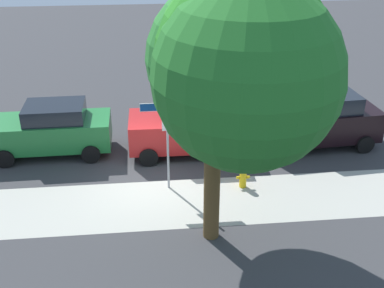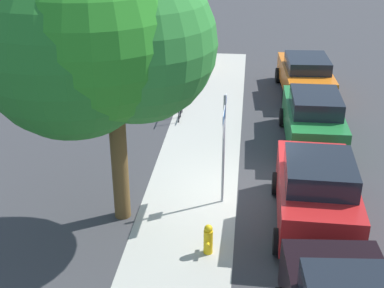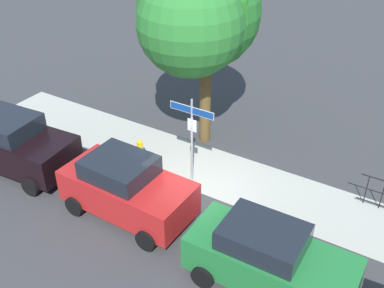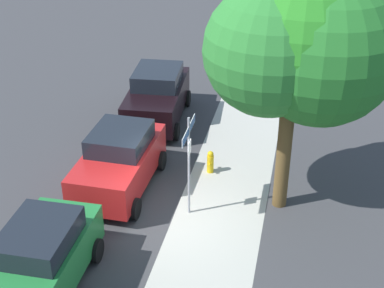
% 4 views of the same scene
% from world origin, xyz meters
% --- Properties ---
extents(ground_plane, '(60.00, 60.00, 0.00)m').
position_xyz_m(ground_plane, '(0.00, 0.00, 0.00)').
color(ground_plane, '#38383A').
extents(sidewalk_strip, '(24.00, 2.60, 0.00)m').
position_xyz_m(sidewalk_strip, '(2.00, 1.30, 0.00)').
color(sidewalk_strip, '#AAA89D').
rests_on(sidewalk_strip, ground_plane).
extents(street_sign, '(1.58, 0.07, 3.13)m').
position_xyz_m(street_sign, '(-0.40, 0.40, 2.17)').
color(street_sign, '#9EA0A5').
rests_on(street_sign, ground_plane).
extents(shade_tree, '(4.25, 5.28, 6.98)m').
position_xyz_m(shade_tree, '(-1.89, 3.24, 4.78)').
color(shade_tree, brown).
rests_on(shade_tree, ground_plane).
extents(car_black, '(4.38, 2.40, 2.00)m').
position_xyz_m(car_black, '(-6.05, -2.10, 1.00)').
color(car_black, black).
rests_on(car_black, ground_plane).
extents(car_red, '(4.07, 2.15, 1.93)m').
position_xyz_m(car_red, '(-1.24, -1.99, 0.97)').
color(car_red, '#B41D1D').
rests_on(car_red, ground_plane).
extents(car_green, '(4.24, 2.00, 1.86)m').
position_xyz_m(car_green, '(3.55, -2.36, 0.93)').
color(car_green, '#1F6E31').
rests_on(car_green, ground_plane).
extents(fire_hydrant, '(0.42, 0.22, 0.78)m').
position_xyz_m(fire_hydrant, '(-2.73, 0.60, 0.38)').
color(fire_hydrant, yellow).
rests_on(fire_hydrant, ground_plane).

